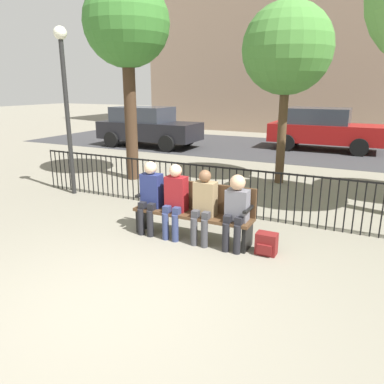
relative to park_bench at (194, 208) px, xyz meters
The scene contains 14 objects.
ground_plane 2.32m from the park_bench, 90.00° to the right, with size 80.00×80.00×0.00m, color gray.
park_bench is the anchor object (origin of this frame).
seated_person_0 0.79m from the park_bench, behind, with size 0.34×0.39×1.24m.
seated_person_1 0.36m from the park_bench, 155.48° to the right, with size 0.34×0.39×1.23m.
seated_person_2 0.31m from the park_bench, 29.46° to the right, with size 0.34×0.39×1.19m.
seated_person_3 0.80m from the park_bench, ahead, with size 0.34×0.39×1.17m.
backpack 1.31m from the park_bench, ahead, with size 0.31×0.24×0.33m.
fence_railing 1.31m from the park_bench, 90.72° to the left, with size 9.01×0.03×0.95m.
tree_0 5.11m from the park_bench, 84.70° to the left, with size 2.17×2.17×4.38m.
tree_3 5.55m from the park_bench, 137.81° to the left, with size 2.13×2.13×4.99m.
lamp_post 4.31m from the park_bench, 162.75° to the left, with size 0.28×0.28×3.65m.
street_surface 9.75m from the park_bench, 90.00° to the left, with size 24.00×6.00×0.01m.
parked_car_0 10.25m from the park_bench, 86.25° to the left, with size 4.20×1.94×1.62m.
parked_car_1 9.97m from the park_bench, 126.92° to the left, with size 4.20×1.94×1.62m.
Camera 1 is at (2.53, -2.99, 2.43)m, focal length 35.00 mm.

